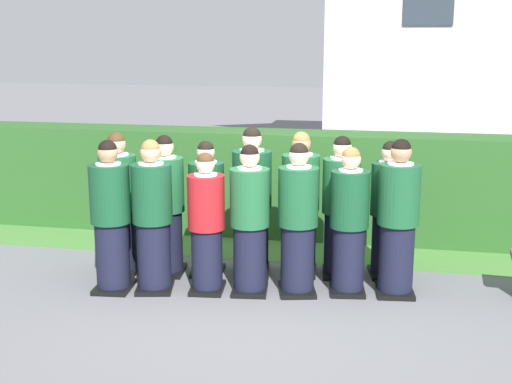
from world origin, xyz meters
The scene contains 17 objects.
ground_plane centered at (0.00, 0.00, 0.00)m, with size 60.00×60.00×0.00m, color slate.
student_front_row_0 centered at (-1.50, -0.24, 0.79)m, with size 0.43×0.51×1.67m.
student_front_row_1 centered at (-1.05, -0.15, 0.80)m, with size 0.48×0.56×1.67m.
student_in_red_blazer centered at (-0.47, -0.07, 0.73)m, with size 0.40×0.47×1.54m.
student_front_row_3 centered at (-0.01, -0.01, 0.77)m, with size 0.43×0.51×1.63m.
student_front_row_4 centered at (0.50, 0.07, 0.79)m, with size 0.48×0.55×1.65m.
student_front_row_5 centered at (1.04, 0.19, 0.76)m, with size 0.43×0.50×1.60m.
student_front_row_6 centered at (1.55, 0.25, 0.81)m, with size 0.44×0.53×1.69m.
student_rear_row_0 centered at (-1.64, 0.34, 0.79)m, with size 0.47×0.54×1.66m.
student_rear_row_1 centered at (-1.08, 0.40, 0.78)m, with size 0.43×0.51×1.64m.
student_rear_row_2 centered at (-0.62, 0.47, 0.75)m, with size 0.41×0.48×1.58m.
student_rear_row_3 centered at (-0.11, 0.59, 0.83)m, with size 0.48×0.58×1.73m.
student_rear_row_4 centered at (0.44, 0.69, 0.80)m, with size 0.44×0.52×1.68m.
student_rear_row_5 centered at (0.91, 0.72, 0.78)m, with size 0.43×0.51×1.64m.
student_rear_row_6 centered at (1.44, 0.81, 0.76)m, with size 0.44×0.53×1.59m.
hedge centered at (0.00, 2.27, 0.73)m, with size 9.43×0.70×1.45m.
lawn_strip centered at (0.00, 1.47, 0.00)m, with size 9.43×0.90×0.01m, color #477A38.
Camera 1 is at (1.45, -6.95, 2.74)m, focal length 48.18 mm.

